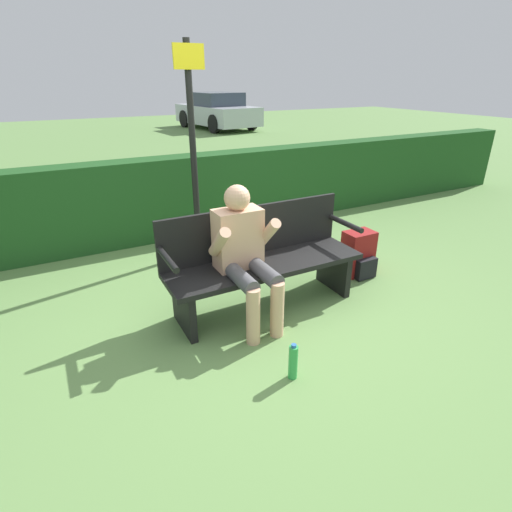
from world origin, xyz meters
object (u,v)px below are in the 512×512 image
(person_seated, at_px, (244,250))
(signpost, at_px, (193,144))
(park_bench, at_px, (262,259))
(parked_car, at_px, (217,111))
(backpack, at_px, (359,255))
(water_bottle, at_px, (293,362))

(person_seated, relative_size, signpost, 0.51)
(person_seated, bearing_deg, park_bench, 29.74)
(person_seated, height_order, parked_car, parked_car)
(park_bench, distance_m, backpack, 1.21)
(backpack, relative_size, parked_car, 0.11)
(signpost, bearing_deg, backpack, -45.76)
(park_bench, relative_size, signpost, 0.78)
(park_bench, xyz_separation_m, signpost, (-0.10, 1.38, 0.82))
(park_bench, bearing_deg, water_bottle, -106.54)
(park_bench, distance_m, person_seated, 0.33)
(person_seated, xyz_separation_m, signpost, (0.15, 1.51, 0.64))
(backpack, height_order, water_bottle, backpack)
(water_bottle, relative_size, signpost, 0.12)
(water_bottle, bearing_deg, parked_car, 69.13)
(parked_car, bearing_deg, backpack, 156.16)
(park_bench, height_order, parked_car, parked_car)
(person_seated, xyz_separation_m, water_bottle, (-0.05, -0.85, -0.50))
(park_bench, height_order, water_bottle, park_bench)
(park_bench, distance_m, signpost, 1.61)
(water_bottle, bearing_deg, signpost, 85.22)
(parked_car, bearing_deg, signpost, 148.80)
(park_bench, bearing_deg, signpost, 93.98)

